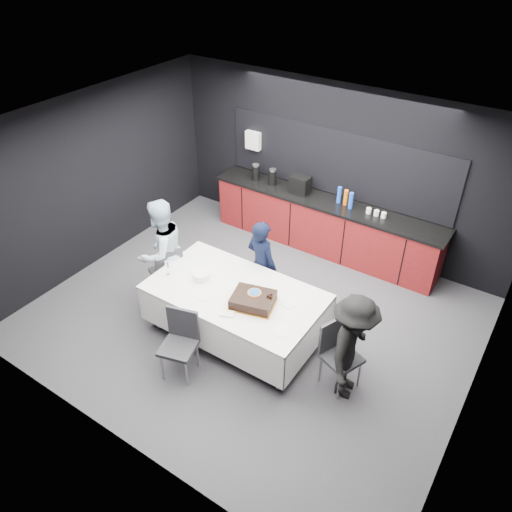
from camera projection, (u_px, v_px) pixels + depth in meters
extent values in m
plane|color=#414146|center=(252.00, 318.00, 7.31)|extent=(6.00, 6.00, 0.00)
cube|color=white|center=(251.00, 135.00, 5.69)|extent=(6.00, 5.00, 0.04)
cube|color=black|center=(337.00, 168.00, 8.20)|extent=(6.00, 0.04, 2.80)
cube|color=black|center=(107.00, 356.00, 4.80)|extent=(6.00, 0.04, 2.80)
cube|color=black|center=(94.00, 180.00, 7.85)|extent=(0.04, 5.00, 2.80)
cube|color=black|center=(493.00, 326.00, 5.14)|extent=(0.04, 5.00, 2.80)
cube|color=#600F10|center=(324.00, 226.00, 8.54)|extent=(4.00, 0.60, 0.90)
cube|color=black|center=(326.00, 202.00, 8.27)|extent=(4.10, 0.64, 0.04)
cube|color=black|center=(337.00, 163.00, 8.12)|extent=(4.00, 0.03, 1.10)
cube|color=white|center=(254.00, 140.00, 8.78)|extent=(0.28, 0.12, 0.32)
cylinder|color=black|center=(256.00, 173.00, 8.81)|extent=(0.14, 0.14, 0.26)
cylinder|color=black|center=(273.00, 178.00, 8.66)|extent=(0.14, 0.14, 0.26)
cube|color=black|center=(300.00, 185.00, 8.40)|extent=(0.32, 0.24, 0.30)
cylinder|color=blue|center=(339.00, 195.00, 8.12)|extent=(0.07, 0.07, 0.28)
cylinder|color=orange|center=(346.00, 197.00, 8.07)|extent=(0.07, 0.07, 0.26)
cylinder|color=blue|center=(351.00, 201.00, 7.96)|extent=(0.07, 0.07, 0.28)
cylinder|color=white|center=(369.00, 211.00, 7.89)|extent=(0.08, 0.08, 0.09)
cylinder|color=white|center=(376.00, 213.00, 7.83)|extent=(0.08, 0.08, 0.09)
cylinder|color=white|center=(384.00, 215.00, 7.78)|extent=(0.08, 0.08, 0.09)
cylinder|color=#99999E|center=(256.00, 165.00, 8.73)|extent=(0.12, 0.12, 0.03)
cylinder|color=#99999E|center=(273.00, 170.00, 8.57)|extent=(0.12, 0.12, 0.03)
cylinder|color=#99999E|center=(156.00, 307.00, 6.93)|extent=(0.06, 0.06, 0.75)
cylinder|color=#99999E|center=(201.00, 271.00, 7.61)|extent=(0.06, 0.06, 0.75)
cylinder|color=#99999E|center=(279.00, 368.00, 6.03)|extent=(0.06, 0.06, 0.75)
cylinder|color=#99999E|center=(318.00, 321.00, 6.71)|extent=(0.06, 0.06, 0.75)
cube|color=silver|center=(235.00, 292.00, 6.59)|extent=(2.32, 1.32, 0.04)
cube|color=silver|center=(206.00, 335.00, 6.31)|extent=(2.32, 0.02, 0.55)
cube|color=silver|center=(262.00, 282.00, 7.19)|extent=(2.32, 0.02, 0.55)
cube|color=silver|center=(171.00, 278.00, 7.27)|extent=(0.02, 1.32, 0.55)
cube|color=silver|center=(310.00, 341.00, 6.23)|extent=(0.02, 1.32, 0.55)
cube|color=gold|center=(253.00, 304.00, 6.36)|extent=(0.67, 0.59, 0.01)
cube|color=black|center=(253.00, 300.00, 6.33)|extent=(0.61, 0.54, 0.12)
cube|color=black|center=(253.00, 296.00, 6.29)|extent=(0.61, 0.54, 0.01)
cylinder|color=orange|center=(254.00, 292.00, 6.33)|extent=(0.18, 0.18, 0.00)
cylinder|color=#164EAC|center=(254.00, 292.00, 6.33)|extent=(0.15, 0.15, 0.01)
sphere|color=black|center=(270.00, 294.00, 6.28)|extent=(0.04, 0.04, 0.04)
sphere|color=black|center=(270.00, 297.00, 6.24)|extent=(0.04, 0.04, 0.04)
sphere|color=black|center=(267.00, 296.00, 6.26)|extent=(0.04, 0.04, 0.04)
cylinder|color=white|center=(201.00, 276.00, 6.77)|extent=(0.23, 0.23, 0.10)
cylinder|color=white|center=(203.00, 296.00, 6.49)|extent=(0.18, 0.18, 0.01)
cylinder|color=white|center=(289.00, 303.00, 6.38)|extent=(0.21, 0.21, 0.01)
cylinder|color=white|center=(282.00, 331.00, 5.95)|extent=(0.22, 0.22, 0.01)
cylinder|color=white|center=(257.00, 280.00, 6.76)|extent=(0.21, 0.21, 0.01)
cube|color=white|center=(227.00, 314.00, 6.19)|extent=(0.21, 0.17, 0.03)
cylinder|color=white|center=(168.00, 274.00, 6.88)|extent=(0.06, 0.06, 0.00)
cylinder|color=white|center=(168.00, 271.00, 6.84)|extent=(0.01, 0.01, 0.12)
cylinder|color=white|center=(167.00, 264.00, 6.78)|extent=(0.05, 0.05, 0.10)
cube|color=#28282D|center=(166.00, 272.00, 7.46)|extent=(0.56, 0.56, 0.05)
cube|color=#28282D|center=(170.00, 265.00, 7.19)|extent=(0.21, 0.40, 0.45)
cylinder|color=#99999E|center=(173.00, 275.00, 7.79)|extent=(0.03, 0.03, 0.44)
cylinder|color=#99999E|center=(153.00, 282.00, 7.64)|extent=(0.03, 0.03, 0.44)
cylinder|color=#99999E|center=(183.00, 286.00, 7.55)|extent=(0.03, 0.03, 0.44)
cylinder|color=#99999E|center=(162.00, 294.00, 7.41)|extent=(0.03, 0.03, 0.44)
cube|color=#28282D|center=(342.00, 358.00, 6.05)|extent=(0.55, 0.55, 0.05)
cube|color=#28282D|center=(333.00, 334.00, 6.04)|extent=(0.19, 0.40, 0.45)
cylinder|color=#99999E|center=(339.00, 386.00, 5.99)|extent=(0.03, 0.03, 0.44)
cylinder|color=#99999E|center=(359.00, 374.00, 6.15)|extent=(0.03, 0.03, 0.44)
cylinder|color=#99999E|center=(320.00, 368.00, 6.22)|extent=(0.03, 0.03, 0.44)
cylinder|color=#99999E|center=(341.00, 357.00, 6.38)|extent=(0.03, 0.03, 0.44)
cube|color=#28282D|center=(178.00, 347.00, 6.20)|extent=(0.52, 0.52, 0.05)
cube|color=#28282D|center=(183.00, 323.00, 6.20)|extent=(0.42, 0.15, 0.45)
cylinder|color=#99999E|center=(162.00, 367.00, 6.24)|extent=(0.03, 0.03, 0.44)
cylinder|color=#99999E|center=(187.00, 373.00, 6.15)|extent=(0.03, 0.03, 0.44)
cylinder|color=#99999E|center=(174.00, 348.00, 6.50)|extent=(0.03, 0.03, 0.44)
cylinder|color=#99999E|center=(198.00, 354.00, 6.42)|extent=(0.03, 0.03, 0.44)
imported|color=black|center=(262.00, 265.00, 7.16)|extent=(0.58, 0.43, 1.44)
imported|color=#A6C0D1|center=(162.00, 252.00, 7.25)|extent=(0.70, 0.86, 1.64)
imported|color=black|center=(352.00, 348.00, 5.80)|extent=(0.68, 1.02, 1.47)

